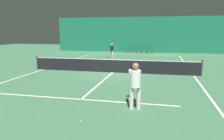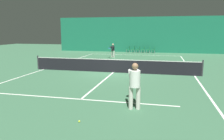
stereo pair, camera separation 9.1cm
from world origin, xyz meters
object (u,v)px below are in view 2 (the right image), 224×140
object	(u,v)px
player_near	(135,82)
courtside_chair_5	(154,49)
courtside_chair_4	(149,49)
courtside_chair_2	(138,49)
courtside_chair_3	(143,49)
player_far	(113,49)
tennis_net	(113,65)
courtside_chair_0	(128,49)
courtside_chair_1	(133,49)
tennis_ball	(79,121)

from	to	relation	value
player_near	courtside_chair_5	world-z (taller)	player_near
courtside_chair_4	courtside_chair_5	size ratio (longest dim) A/B	1.00
courtside_chair_2	courtside_chair_3	xyz separation A→B (m)	(0.69, 0.00, 0.00)
courtside_chair_3	courtside_chair_5	distance (m)	1.38
player_far	courtside_chair_5	size ratio (longest dim) A/B	1.82
courtside_chair_4	courtside_chair_5	world-z (taller)	same
tennis_net	player_far	xyz separation A→B (m)	(-2.05, 8.84, 0.38)
courtside_chair_0	courtside_chair_3	distance (m)	2.07
courtside_chair_3	courtside_chair_4	xyz separation A→B (m)	(0.69, 0.00, 0.00)
tennis_net	courtside_chair_2	xyz separation A→B (m)	(0.16, 15.02, -0.03)
tennis_net	courtside_chair_5	xyz separation A→B (m)	(2.23, 15.02, -0.03)
player_near	courtside_chair_4	xyz separation A→B (m)	(-0.86, 22.06, -0.54)
courtside_chair_3	courtside_chair_1	bearing A→B (deg)	-90.00
tennis_ball	player_near	bearing A→B (deg)	46.58
courtside_chair_2	tennis_ball	size ratio (longest dim) A/B	12.73
player_far	tennis_net	bearing A→B (deg)	24.07
player_near	courtside_chair_3	xyz separation A→B (m)	(-1.55, 22.06, -0.54)
courtside_chair_2	courtside_chair_1	bearing A→B (deg)	-90.00
tennis_net	tennis_ball	world-z (taller)	tennis_net
courtside_chair_5	courtside_chair_2	bearing A→B (deg)	-90.00
player_far	courtside_chair_4	xyz separation A→B (m)	(3.58, 6.18, -0.41)
player_near	courtside_chair_5	size ratio (longest dim) A/B	2.10
tennis_net	player_near	xyz separation A→B (m)	(2.40, -7.03, 0.52)
courtside_chair_0	player_near	bearing A→B (deg)	9.31
player_near	player_far	xyz separation A→B (m)	(-4.45, 15.88, -0.13)
courtside_chair_2	courtside_chair_3	size ratio (longest dim) A/B	1.00
tennis_net	player_far	distance (m)	9.09
player_near	courtside_chair_4	size ratio (longest dim) A/B	2.10
courtside_chair_3	tennis_net	bearing A→B (deg)	-3.23
courtside_chair_3	courtside_chair_5	size ratio (longest dim) A/B	1.00
courtside_chair_0	courtside_chair_2	bearing A→B (deg)	90.00
courtside_chair_0	courtside_chair_3	world-z (taller)	same
courtside_chair_0	courtside_chair_3	size ratio (longest dim) A/B	1.00
courtside_chair_0	tennis_net	bearing A→B (deg)	4.63
courtside_chair_2	courtside_chair_4	distance (m)	1.38
courtside_chair_0	courtside_chair_2	world-z (taller)	same
courtside_chair_3	courtside_chair_4	size ratio (longest dim) A/B	1.00
player_near	courtside_chair_0	distance (m)	22.36
courtside_chair_2	courtside_chair_3	distance (m)	0.69
player_far	courtside_chair_0	world-z (taller)	player_far
player_near	tennis_ball	xyz separation A→B (m)	(-1.57, -1.66, -0.99)
courtside_chair_2	player_near	bearing A→B (deg)	5.79
courtside_chair_3	tennis_ball	world-z (taller)	courtside_chair_3
tennis_net	courtside_chair_0	world-z (taller)	tennis_net
courtside_chair_3	courtside_chair_4	distance (m)	0.69
courtside_chair_3	tennis_ball	xyz separation A→B (m)	(-0.02, -23.72, -0.45)
player_near	courtside_chair_4	world-z (taller)	player_near
tennis_net	courtside_chair_2	bearing A→B (deg)	89.39
courtside_chair_0	tennis_ball	distance (m)	23.81
tennis_ball	courtside_chair_1	bearing A→B (deg)	93.27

